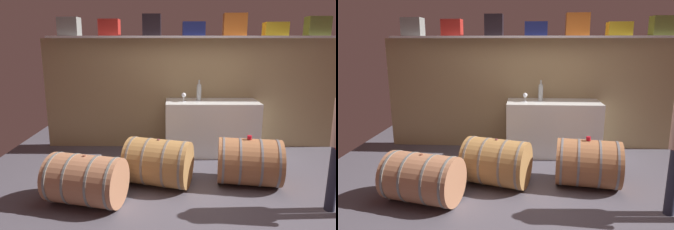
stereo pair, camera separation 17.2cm
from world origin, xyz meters
TOP-DOWN VIEW (x-y plane):
  - ground_plane at (0.00, 0.50)m, footprint 6.35×7.24m
  - back_wall_panel at (0.00, 2.02)m, footprint 5.15×0.10m
  - high_shelf_board at (0.00, 1.87)m, footprint 4.74×0.40m
  - toolcase_grey at (-2.03, 1.87)m, footprint 0.35×0.25m
  - toolcase_red at (-1.37, 1.87)m, footprint 0.34×0.22m
  - toolcase_black at (-0.67, 1.87)m, footprint 0.30×0.25m
  - toolcase_navy at (0.02, 1.87)m, footprint 0.37×0.30m
  - toolcase_orange at (0.69, 1.87)m, footprint 0.39×0.28m
  - toolcase_yellow at (1.36, 1.87)m, footprint 0.38×0.29m
  - toolcase_olive at (2.05, 1.87)m, footprint 0.37×0.23m
  - work_cabinet at (0.33, 1.64)m, footprint 1.53×0.63m
  - wine_bottle_clear at (0.12, 1.71)m, footprint 0.08×0.08m
  - wine_glass at (-0.14, 1.59)m, footprint 0.08×0.08m
  - wine_barrel_near at (0.68, 0.45)m, footprint 0.89×0.73m
  - wine_barrel_far at (-0.51, 0.42)m, footprint 0.96×0.82m
  - wine_barrel_flank at (-1.34, -0.08)m, footprint 0.97×0.76m
  - tasting_cup at (0.67, 0.45)m, footprint 0.06×0.06m

SIDE VIEW (x-z plane):
  - ground_plane at x=0.00m, z-range -0.02..0.00m
  - wine_barrel_flank at x=-1.34m, z-range 0.00..0.59m
  - wine_barrel_far at x=-0.51m, z-range 0.00..0.63m
  - wine_barrel_near at x=0.68m, z-range 0.00..0.63m
  - work_cabinet at x=0.33m, z-range 0.00..0.91m
  - tasting_cup at x=0.67m, z-range 0.63..0.67m
  - back_wall_panel at x=0.00m, z-range 0.00..1.93m
  - wine_glass at x=-0.14m, z-range 0.94..1.08m
  - wine_bottle_clear at x=0.12m, z-range 0.88..1.23m
  - high_shelf_board at x=0.00m, z-range 1.93..1.96m
  - toolcase_yellow at x=1.36m, z-range 1.96..2.17m
  - toolcase_navy at x=0.02m, z-range 1.96..2.18m
  - toolcase_red at x=-1.37m, z-range 1.96..2.23m
  - toolcase_grey at x=-2.03m, z-range 1.96..2.26m
  - toolcase_olive at x=2.05m, z-range 1.96..2.27m
  - toolcase_black at x=-0.67m, z-range 1.96..2.30m
  - toolcase_orange at x=0.69m, z-range 1.96..2.31m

